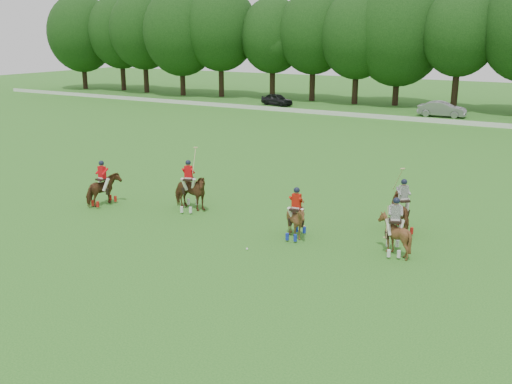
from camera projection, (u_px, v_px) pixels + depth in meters
The scene contains 11 objects.
ground at pixel (200, 251), 22.48m from camera, with size 180.00×180.00×0.00m, color #23641C.
tree_line at pixel (463, 33), 60.24m from camera, with size 117.98×14.32×14.75m.
boundary_rail at pixel (432, 120), 54.15m from camera, with size 120.00×0.10×0.44m, color white.
car_left at pixel (277, 99), 66.90m from camera, with size 1.62×4.04×1.38m, color black.
car_mid at pixel (442, 109), 57.79m from camera, with size 1.65×4.72×1.56m, color gray.
polo_red_a at pixel (103, 189), 28.18m from camera, with size 1.16×1.89×2.26m.
polo_red_b at pixel (189, 192), 27.37m from camera, with size 2.21×2.07×3.01m.
polo_red_c at pixel (296, 220), 23.64m from camera, with size 1.31×1.45×2.20m.
polo_stripe_a at pixel (402, 213), 24.42m from camera, with size 1.96×2.02×2.88m.
polo_stripe_b at pixel (394, 234), 21.96m from camera, with size 1.64×1.74×2.27m.
polo_ball at pixel (247, 249), 22.54m from camera, with size 0.09×0.09×0.09m, color white.
Camera 1 is at (12.38, -17.13, 8.31)m, focal length 40.00 mm.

